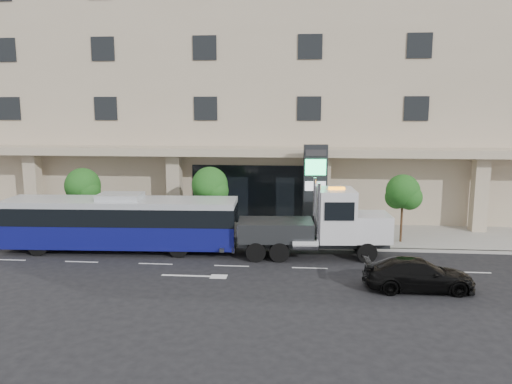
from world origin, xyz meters
The scene contains 11 objects.
ground centered at (0.00, 0.00, 0.00)m, with size 120.00×120.00×0.00m, color black.
sidewalk centered at (0.00, 5.00, 0.07)m, with size 120.00×6.00×0.15m, color gray.
curb centered at (0.00, 2.00, 0.07)m, with size 120.00×0.30×0.15m, color gray.
convention_center centered at (0.00, 15.42, 9.97)m, with size 60.00×17.60×20.00m.
tree_left centered at (-9.97, 3.59, 3.11)m, with size 2.27×2.20×4.22m.
tree_mid centered at (-1.97, 3.59, 3.26)m, with size 2.28×2.20×4.38m.
tree_right centered at (9.53, 3.59, 3.04)m, with size 2.10×2.00×4.04m.
city_bus centered at (-6.58, 0.75, 1.68)m, with size 13.13×3.31×3.30m.
tow_truck centered at (4.59, 0.57, 1.73)m, with size 9.29×2.81×4.22m.
black_sedan centered at (8.75, -4.13, 0.70)m, with size 1.97×4.85×1.41m, color black.
signage_pylon centered at (4.38, 4.17, 3.05)m, with size 1.46×0.64×5.71m.
Camera 1 is at (3.38, -25.96, 7.99)m, focal length 35.00 mm.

